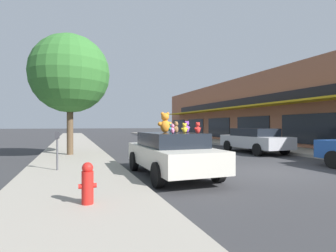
{
  "coord_description": "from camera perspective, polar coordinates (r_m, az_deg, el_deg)",
  "views": [
    {
      "loc": [
        -6.53,
        -7.45,
        1.65
      ],
      "look_at": [
        -2.55,
        3.38,
        1.61
      ],
      "focal_mm": 28.0,
      "sensor_mm": 36.0,
      "label": 1
    }
  ],
  "objects": [
    {
      "name": "teddy_bear_purple",
      "position": [
        8.75,
        4.09,
        -0.21
      ],
      "size": [
        0.29,
        0.2,
        0.39
      ],
      "rotation": [
        0.0,
        0.0,
        3.45
      ],
      "color": "purple",
      "rests_on": "plush_art_car"
    },
    {
      "name": "teddy_bear_blue",
      "position": [
        9.62,
        1.64,
        -0.47
      ],
      "size": [
        0.22,
        0.16,
        0.28
      ],
      "rotation": [
        0.0,
        0.0,
        2.75
      ],
      "color": "blue",
      "rests_on": "plush_art_car"
    },
    {
      "name": "fire_hydrant",
      "position": [
        5.3,
        -17.11,
        -11.79
      ],
      "size": [
        0.33,
        0.22,
        0.79
      ],
      "color": "red",
      "rests_on": "sidewalk_near"
    },
    {
      "name": "street_tree",
      "position": [
        14.44,
        -20.56,
        10.58
      ],
      "size": [
        3.96,
        3.96,
        6.09
      ],
      "color": "brown",
      "rests_on": "sidewalk_near"
    },
    {
      "name": "sidewalk_near",
      "position": [
        7.61,
        -19.43,
        -11.75
      ],
      "size": [
        3.28,
        90.0,
        0.16
      ],
      "color": "gray",
      "rests_on": "ground_plane"
    },
    {
      "name": "teddy_bear_pink",
      "position": [
        7.69,
        0.97,
        -0.61
      ],
      "size": [
        0.17,
        0.22,
        0.29
      ],
      "rotation": [
        0.0,
        0.0,
        4.25
      ],
      "color": "pink",
      "rests_on": "plush_art_car"
    },
    {
      "name": "teddy_bear_red",
      "position": [
        7.96,
        6.48,
        -0.41
      ],
      "size": [
        0.26,
        0.18,
        0.34
      ],
      "rotation": [
        0.0,
        0.0,
        3.44
      ],
      "color": "red",
      "rests_on": "plush_art_car"
    },
    {
      "name": "teddy_bear_brown",
      "position": [
        8.32,
        1.74,
        -0.3
      ],
      "size": [
        0.25,
        0.25,
        0.37
      ],
      "rotation": [
        0.0,
        0.0,
        3.91
      ],
      "color": "olive",
      "rests_on": "plush_art_car"
    },
    {
      "name": "teddy_bear_yellow",
      "position": [
        8.35,
        3.65,
        -0.47
      ],
      "size": [
        0.24,
        0.16,
        0.32
      ],
      "rotation": [
        0.0,
        0.0,
        2.9
      ],
      "color": "yellow",
      "rests_on": "plush_art_car"
    },
    {
      "name": "parked_car_far_center",
      "position": [
        16.44,
        18.26,
        -2.82
      ],
      "size": [
        2.03,
        4.57,
        1.46
      ],
      "color": "#B7B7BC",
      "rests_on": "ground_plane"
    },
    {
      "name": "teddy_bear_teal",
      "position": [
        8.87,
        0.64,
        -0.46
      ],
      "size": [
        0.21,
        0.2,
        0.3
      ],
      "rotation": [
        0.0,
        0.0,
        3.91
      ],
      "color": "teal",
      "rests_on": "plush_art_car"
    },
    {
      "name": "parking_meter",
      "position": [
        9.47,
        -22.97,
        -3.98
      ],
      "size": [
        0.14,
        0.1,
        1.27
      ],
      "color": "#4C4C51",
      "rests_on": "sidewalk_near"
    },
    {
      "name": "ground_plane",
      "position": [
        10.04,
        21.03,
        -9.29
      ],
      "size": [
        260.0,
        260.0,
        0.0
      ],
      "primitive_type": "plane",
      "color": "#333335"
    },
    {
      "name": "storefront_row",
      "position": [
        27.6,
        27.37,
        3.04
      ],
      "size": [
        13.09,
        38.64,
        6.07
      ],
      "color": "#9E6047",
      "rests_on": "ground_plane"
    },
    {
      "name": "plush_art_car",
      "position": [
        8.56,
        0.64,
        -5.76
      ],
      "size": [
        2.02,
        4.5,
        1.4
      ],
      "rotation": [
        0.0,
        0.0,
        -0.0
      ],
      "color": "beige",
      "rests_on": "ground_plane"
    },
    {
      "name": "teddy_bear_giant",
      "position": [
        8.85,
        -0.65,
        0.72
      ],
      "size": [
        0.5,
        0.31,
        0.69
      ],
      "rotation": [
        0.0,
        0.0,
        3.13
      ],
      "color": "orange",
      "rests_on": "plush_art_car"
    }
  ]
}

